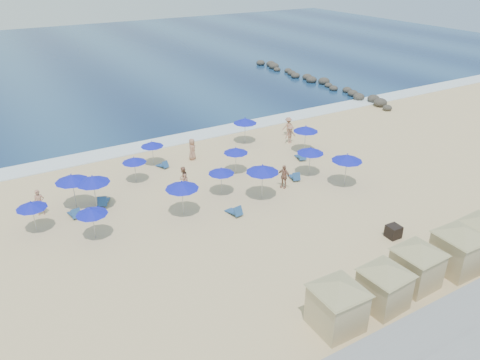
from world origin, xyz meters
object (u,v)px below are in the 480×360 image
at_px(umbrella_5, 221,171).
at_px(cabana_3, 460,243).
at_px(umbrella_2, 72,178).
at_px(umbrella_11, 347,158).
at_px(umbrella_8, 311,150).
at_px(umbrella_13, 93,180).
at_px(cabana_0, 338,298).
at_px(beachgoer_1, 183,178).
at_px(rock_jetty, 316,81).
at_px(umbrella_4, 152,144).
at_px(umbrella_7, 236,150).
at_px(beachgoer_0, 39,203).
at_px(umbrella_12, 134,160).
at_px(umbrella_9, 245,121).
at_px(umbrella_10, 306,129).
at_px(beachgoer_4, 192,149).
at_px(beachgoer_3, 290,134).
at_px(umbrella_0, 31,205).
at_px(cabana_1, 385,280).
at_px(umbrella_3, 182,185).
at_px(trash_bin, 393,232).
at_px(umbrella_6, 262,169).
at_px(beachgoer_5, 288,126).
at_px(umbrella_1, 91,211).
at_px(beachgoer_2, 284,176).

bearing_deg(umbrella_5, cabana_3, -64.81).
height_order(umbrella_2, umbrella_11, umbrella_11).
xyz_separation_m(umbrella_8, umbrella_13, (-15.53, 3.02, 0.16)).
distance_m(cabana_0, beachgoer_1, 16.25).
distance_m(rock_jetty, umbrella_8, 27.96).
distance_m(umbrella_4, umbrella_7, 6.82).
height_order(umbrella_7, beachgoer_0, umbrella_7).
bearing_deg(umbrella_12, rock_jetty, 27.81).
xyz_separation_m(umbrella_5, beachgoer_0, (-11.52, 3.48, -0.91)).
xyz_separation_m(umbrella_4, beachgoer_1, (0.31, -5.10, -0.93)).
relative_size(umbrella_9, beachgoer_0, 1.34).
distance_m(umbrella_10, umbrella_13, 18.06).
relative_size(umbrella_7, beachgoer_4, 1.19).
xyz_separation_m(umbrella_7, beachgoer_3, (7.33, 2.92, -1.05)).
distance_m(umbrella_0, umbrella_13, 4.06).
xyz_separation_m(cabana_1, umbrella_3, (-4.63, 12.88, 0.62)).
height_order(umbrella_2, beachgoer_1, umbrella_2).
distance_m(trash_bin, umbrella_0, 21.81).
bearing_deg(umbrella_7, umbrella_5, -136.06).
distance_m(umbrella_6, beachgoer_5, 12.80).
bearing_deg(umbrella_7, rock_jetty, 38.77).
distance_m(umbrella_2, umbrella_6, 12.61).
bearing_deg(umbrella_12, umbrella_0, -155.53).
height_order(umbrella_4, beachgoer_4, umbrella_4).
relative_size(umbrella_1, beachgoer_0, 1.20).
bearing_deg(umbrella_11, umbrella_9, 99.65).
relative_size(cabana_1, beachgoer_4, 2.35).
bearing_deg(beachgoer_5, beachgoer_2, 58.32).
bearing_deg(umbrella_9, umbrella_2, -164.91).
height_order(umbrella_0, beachgoer_0, umbrella_0).
height_order(umbrella_13, beachgoer_4, umbrella_13).
height_order(umbrella_5, umbrella_9, umbrella_9).
xyz_separation_m(trash_bin, umbrella_4, (-8.49, 17.42, 1.40)).
distance_m(umbrella_4, umbrella_12, 3.20).
height_order(rock_jetty, beachgoer_1, beachgoer_1).
xyz_separation_m(rock_jetty, umbrella_7, (-22.62, -18.16, 1.50)).
distance_m(umbrella_7, umbrella_13, 10.88).
bearing_deg(beachgoer_4, umbrella_0, 147.37).
bearing_deg(rock_jetty, umbrella_7, -141.23).
relative_size(umbrella_6, umbrella_11, 1.02).
relative_size(cabana_1, beachgoer_1, 2.49).
bearing_deg(umbrella_2, beachgoer_2, -19.02).
bearing_deg(umbrella_9, umbrella_3, -138.66).
bearing_deg(umbrella_6, umbrella_11, -12.93).
xyz_separation_m(beachgoer_0, beachgoer_4, (12.40, 3.15, 0.01)).
xyz_separation_m(umbrella_13, beachgoer_0, (-3.32, 1.10, -1.29)).
distance_m(umbrella_11, beachgoer_5, 10.96).
relative_size(umbrella_5, umbrella_9, 0.87).
distance_m(cabana_1, umbrella_12, 19.97).
xyz_separation_m(umbrella_1, umbrella_10, (19.09, 4.29, 0.24)).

